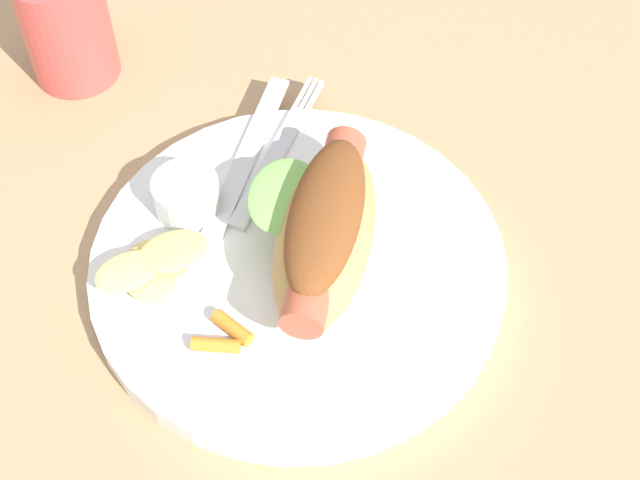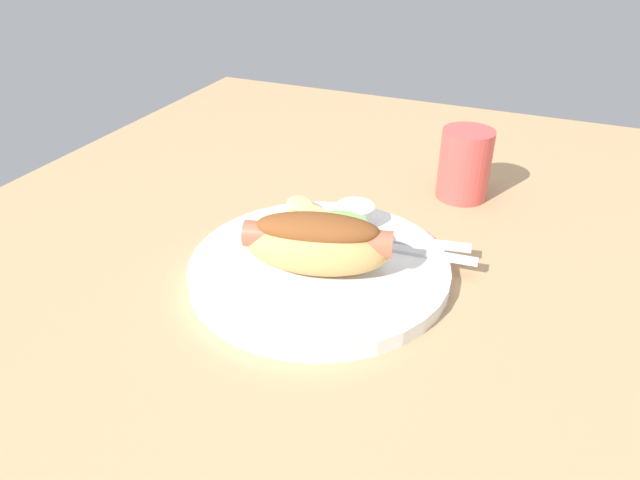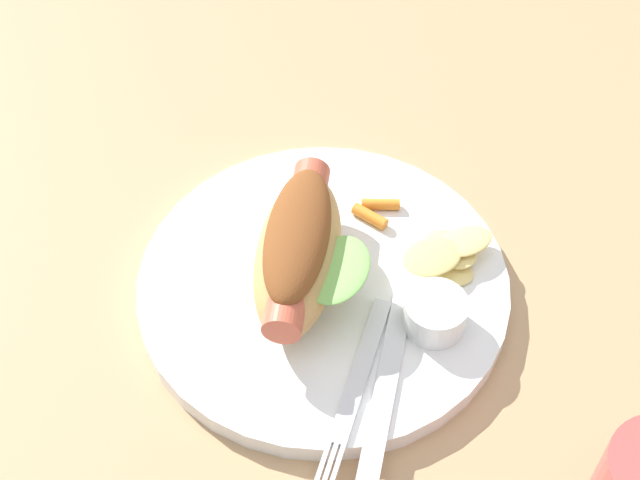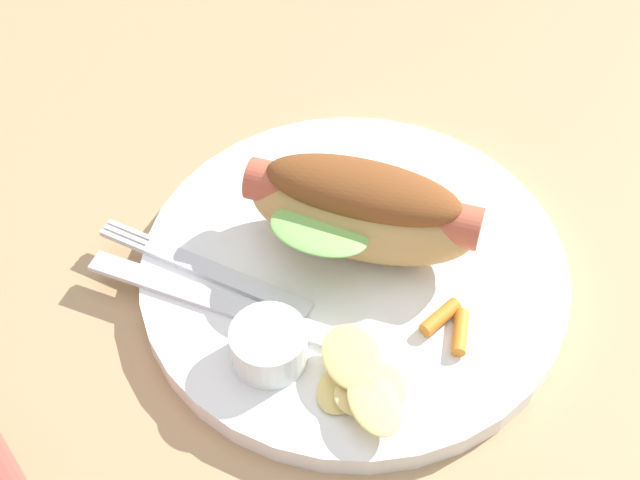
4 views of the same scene
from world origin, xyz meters
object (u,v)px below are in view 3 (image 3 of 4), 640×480
(carrot_garnish, at_px, (375,211))
(chips_pile, at_px, (448,254))
(plate, at_px, (329,288))
(hot_dog, at_px, (299,250))
(sauce_ramekin, at_px, (435,314))
(fork, at_px, (356,385))
(knife, at_px, (388,376))

(carrot_garnish, bearing_deg, chips_pile, 159.64)
(chips_pile, bearing_deg, plate, 33.69)
(hot_dog, height_order, carrot_garnish, hot_dog)
(plate, height_order, sauce_ramekin, sauce_ramekin)
(fork, distance_m, carrot_garnish, 0.15)
(knife, xyz_separation_m, chips_pile, (-0.01, -0.11, 0.01))
(plate, relative_size, knife, 1.66)
(knife, distance_m, chips_pile, 0.11)
(plate, relative_size, carrot_garnish, 8.08)
(hot_dog, relative_size, chips_pile, 1.97)
(fork, xyz_separation_m, knife, (-0.02, -0.01, -0.00))
(plate, relative_size, fork, 1.81)
(sauce_ramekin, distance_m, chips_pile, 0.06)
(hot_dog, xyz_separation_m, chips_pile, (-0.09, -0.05, -0.02))
(chips_pile, height_order, carrot_garnish, chips_pile)
(chips_pile, bearing_deg, sauce_ramekin, 97.96)
(fork, bearing_deg, hot_dog, -139.53)
(plate, height_order, knife, knife)
(plate, bearing_deg, knife, 137.61)
(knife, height_order, chips_pile, chips_pile)
(fork, bearing_deg, plate, -151.66)
(sauce_ramekin, relative_size, knife, 0.27)
(fork, bearing_deg, sauce_ramekin, 149.52)
(sauce_ramekin, distance_m, carrot_garnish, 0.11)
(knife, bearing_deg, carrot_garnish, -166.51)
(sauce_ramekin, xyz_separation_m, carrot_garnish, (0.07, -0.08, -0.01))
(sauce_ramekin, bearing_deg, fork, 64.27)
(sauce_ramekin, height_order, knife, sauce_ramekin)
(hot_dog, bearing_deg, plate, 91.10)
(hot_dog, height_order, knife, hot_dog)
(hot_dog, height_order, chips_pile, hot_dog)
(knife, bearing_deg, fork, -59.84)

